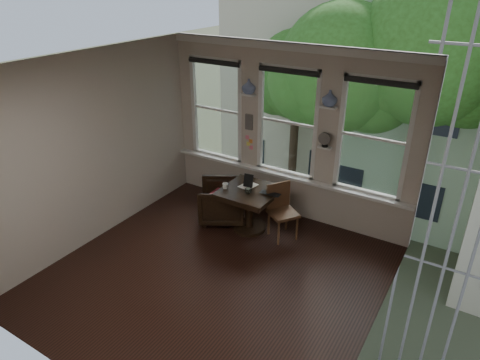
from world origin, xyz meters
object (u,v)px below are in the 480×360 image
Objects in this scene: armchair_left at (222,201)px; side_chair_right at (283,213)px; table at (249,210)px; mug at (225,186)px; laptop at (269,195)px.

side_chair_right reaches higher than armchair_left.
table is at bearing 130.68° from side_chair_right.
mug is at bearing 18.44° from armchair_left.
laptop is at bearing 57.84° from armchair_left.
mug is (-0.97, -0.24, 0.34)m from side_chair_right.
armchair_left is 0.52m from mug.
table reaches higher than armchair_left.
laptop is at bearing -3.33° from table.
table is 0.61m from side_chair_right.
laptop reaches higher than armchair_left.
table is at bearing 24.17° from mug.
armchair_left is (-0.58, 0.02, -0.02)m from table.
mug reaches higher than table.
laptop is 0.75m from mug.
armchair_left is at bearing 138.19° from mug.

